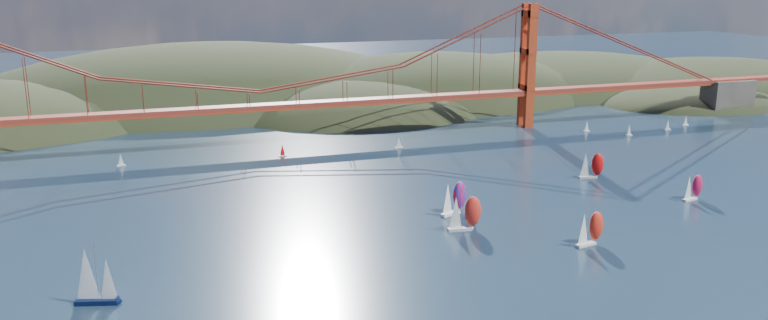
% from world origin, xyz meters
% --- Properties ---
extents(headlands, '(725.00, 225.00, 96.00)m').
position_xyz_m(headlands, '(44.95, 278.29, -12.46)').
color(headlands, black).
rests_on(headlands, ground).
extents(bridge, '(552.00, 12.00, 55.00)m').
position_xyz_m(bridge, '(-1.75, 180.00, 32.23)').
color(bridge, maroon).
rests_on(bridge, ground).
extents(sloop_navy, '(9.40, 6.43, 13.95)m').
position_xyz_m(sloop_navy, '(-59.26, 42.19, 6.16)').
color(sloop_navy, black).
rests_on(sloop_navy, ground).
extents(racer_0, '(9.55, 4.30, 10.82)m').
position_xyz_m(racer_0, '(34.70, 59.70, 5.11)').
color(racer_0, silver).
rests_on(racer_0, ground).
extents(racer_1, '(8.83, 4.70, 9.91)m').
position_xyz_m(racer_1, '(60.74, 39.00, 4.68)').
color(racer_1, white).
rests_on(racer_1, ground).
extents(racer_2, '(7.92, 4.23, 8.89)m').
position_xyz_m(racer_2, '(113.43, 62.67, 4.20)').
color(racer_2, white).
rests_on(racer_2, ground).
extents(racer_3, '(8.78, 4.50, 9.86)m').
position_xyz_m(racer_3, '(97.96, 94.31, 4.66)').
color(racer_3, silver).
rests_on(racer_3, ground).
extents(racer_rwb, '(9.61, 6.32, 10.74)m').
position_xyz_m(racer_rwb, '(37.66, 73.50, 5.08)').
color(racer_rwb, white).
rests_on(racer_rwb, ground).
extents(distant_boat_3, '(3.00, 2.00, 4.70)m').
position_xyz_m(distant_boat_3, '(-54.56, 162.52, 2.41)').
color(distant_boat_3, silver).
rests_on(distant_boat_3, ground).
extents(distant_boat_4, '(3.00, 2.00, 4.70)m').
position_xyz_m(distant_boat_4, '(139.70, 160.12, 2.41)').
color(distant_boat_4, silver).
rests_on(distant_boat_4, ground).
extents(distant_boat_5, '(3.00, 2.00, 4.70)m').
position_xyz_m(distant_boat_5, '(152.55, 147.53, 2.41)').
color(distant_boat_5, silver).
rests_on(distant_boat_5, ground).
extents(distant_boat_6, '(3.00, 2.00, 4.70)m').
position_xyz_m(distant_boat_6, '(176.04, 151.80, 2.41)').
color(distant_boat_6, silver).
rests_on(distant_boat_6, ground).
extents(distant_boat_7, '(3.00, 2.00, 4.70)m').
position_xyz_m(distant_boat_7, '(190.45, 157.47, 2.41)').
color(distant_boat_7, silver).
rests_on(distant_boat_7, ground).
extents(distant_boat_8, '(3.00, 2.00, 4.70)m').
position_xyz_m(distant_boat_8, '(50.69, 157.04, 2.41)').
color(distant_boat_8, silver).
rests_on(distant_boat_8, ground).
extents(distant_boat_9, '(3.00, 2.00, 4.70)m').
position_xyz_m(distant_boat_9, '(3.92, 158.37, 2.41)').
color(distant_boat_9, silver).
rests_on(distant_boat_9, ground).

